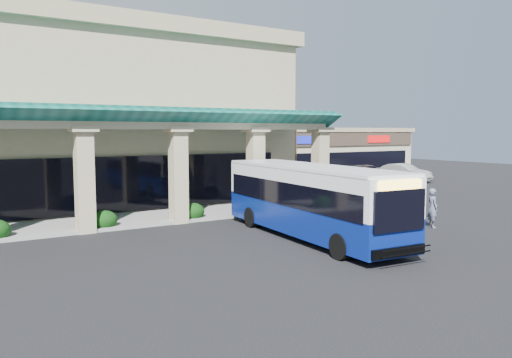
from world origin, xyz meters
TOP-DOWN VIEW (x-y plane):
  - ground at (0.00, 0.00)m, footprint 110.00×110.00m
  - main_building at (-8.00, 16.00)m, footprint 30.80×14.80m
  - arcade at (-8.00, 6.80)m, footprint 30.00×6.20m
  - strip_mall at (18.00, 24.00)m, footprint 22.50×12.50m
  - palm_0 at (8.50, 11.00)m, footprint 2.40×2.40m
  - palm_1 at (9.50, 14.00)m, footprint 2.40×2.40m
  - broadleaf_tree at (7.50, 19.00)m, footprint 2.60×2.60m
  - transit_bus at (0.30, -1.00)m, footprint 3.48×11.21m
  - pedestrian at (6.63, -2.30)m, footprint 0.68×0.80m
  - car_silver at (11.95, 14.08)m, footprint 3.58×5.46m
  - car_white at (14.15, 14.39)m, footprint 2.25×4.99m
  - car_red at (16.30, 14.64)m, footprint 3.12×5.05m
  - car_gray at (18.95, 14.19)m, footprint 3.29×6.00m
  - car_extra at (22.66, 13.39)m, footprint 2.60×5.18m

SIDE VIEW (x-z plane):
  - ground at x=0.00m, z-range 0.00..0.00m
  - car_red at x=16.30m, z-range 0.00..1.37m
  - car_white at x=14.15m, z-range 0.00..1.59m
  - car_gray at x=18.95m, z-range 0.00..1.59m
  - car_extra at x=22.66m, z-range 0.00..1.63m
  - car_silver at x=11.95m, z-range 0.00..1.73m
  - pedestrian at x=6.63m, z-range 0.00..1.86m
  - transit_bus at x=0.30m, z-range 0.00..3.08m
  - broadleaf_tree at x=7.50m, z-range 0.00..4.81m
  - strip_mall at x=18.00m, z-range 0.00..4.90m
  - arcade at x=-8.00m, z-range 0.00..5.70m
  - palm_1 at x=9.50m, z-range 0.00..5.80m
  - palm_0 at x=8.50m, z-range 0.00..6.60m
  - main_building at x=-8.00m, z-range 0.00..11.35m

